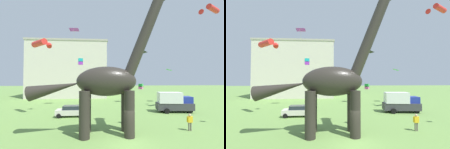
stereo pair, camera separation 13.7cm
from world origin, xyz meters
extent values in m
plane|color=#6B9347|center=(0.00, 0.00, 0.00)|extent=(240.00, 240.00, 0.00)
cylinder|color=#2D2823|center=(0.47, 3.29, 2.12)|extent=(0.98, 0.98, 4.24)
cylinder|color=#2D2823|center=(0.47, 1.41, 2.12)|extent=(0.98, 0.98, 4.24)
cylinder|color=#2D2823|center=(-3.60, 3.29, 2.12)|extent=(0.98, 0.98, 4.24)
cylinder|color=#2D2823|center=(-3.60, 1.41, 2.12)|extent=(0.98, 0.98, 4.24)
ellipsoid|color=#2D2823|center=(-1.57, 2.35, 5.10)|extent=(5.81, 2.50, 2.86)
cylinder|color=#2D2823|center=(2.20, 2.35, 9.68)|extent=(4.17, 1.07, 8.27)
cone|color=#2D2823|center=(-6.44, 2.35, 4.45)|extent=(5.10, 1.43, 2.42)
cube|color=silver|center=(-6.21, 10.00, 0.67)|extent=(4.24, 1.88, 0.72)
cube|color=#232B35|center=(-6.21, 10.00, 1.29)|extent=(2.31, 1.62, 0.52)
cylinder|color=black|center=(-4.65, 10.89, 0.31)|extent=(0.63, 0.24, 0.62)
cylinder|color=black|center=(-4.65, 9.11, 0.31)|extent=(0.63, 0.24, 0.62)
cylinder|color=black|center=(-7.76, 10.89, 0.31)|extent=(0.63, 0.24, 0.62)
cylinder|color=black|center=(-7.76, 9.11, 0.31)|extent=(0.63, 0.24, 0.62)
cube|color=#38383D|center=(9.82, 11.67, 0.95)|extent=(5.83, 2.81, 1.10)
cube|color=navy|center=(11.67, 11.67, 2.00)|extent=(2.03, 2.15, 1.00)
cube|color=silver|center=(9.04, 11.67, 2.35)|extent=(3.82, 2.46, 1.70)
cylinder|color=black|center=(11.84, 12.72, 0.40)|extent=(0.83, 0.36, 0.80)
cylinder|color=black|center=(11.84, 10.62, 0.40)|extent=(0.83, 0.36, 0.80)
cylinder|color=black|center=(8.14, 12.72, 0.40)|extent=(0.83, 0.36, 0.80)
cylinder|color=black|center=(8.14, 10.62, 0.40)|extent=(0.83, 0.36, 0.80)
cylinder|color=#6B6056|center=(6.91, 2.72, 0.43)|extent=(0.14, 0.14, 0.86)
cylinder|color=#6B6056|center=(7.12, 2.72, 0.43)|extent=(0.14, 0.14, 0.86)
cube|color=yellow|center=(7.02, 2.72, 1.16)|extent=(0.46, 0.29, 0.61)
sphere|color=tan|center=(7.02, 2.72, 1.60)|extent=(0.27, 0.27, 0.27)
cylinder|color=yellow|center=(6.75, 2.72, 1.19)|extent=(0.11, 0.11, 0.58)
cylinder|color=yellow|center=(7.28, 2.72, 1.19)|extent=(0.11, 0.11, 0.58)
cube|color=green|center=(13.45, 21.41, 7.46)|extent=(1.56, 1.88, 0.34)
cube|color=purple|center=(-6.98, 16.69, 14.59)|extent=(1.74, 1.32, 0.27)
cylinder|color=yellow|center=(-6.98, 16.69, 13.49)|extent=(0.01, 0.01, 1.70)
cube|color=green|center=(2.34, 4.37, 4.62)|extent=(0.58, 0.58, 0.33)
cube|color=pink|center=(2.34, 4.37, 4.37)|extent=(0.58, 0.58, 0.33)
cube|color=black|center=(7.11, 19.86, 11.18)|extent=(1.66, 1.95, 0.35)
cylinder|color=red|center=(-10.92, 10.35, 10.50)|extent=(2.85, 2.82, 0.88)
cone|color=red|center=(-9.71, 11.58, 10.50)|extent=(1.20, 1.21, 0.92)
cube|color=#19B2B7|center=(-5.09, 10.95, 8.16)|extent=(0.78, 0.78, 0.53)
cube|color=purple|center=(-5.09, 10.95, 7.75)|extent=(0.78, 0.78, 0.53)
cylinder|color=red|center=(16.39, 11.18, 16.93)|extent=(3.08, 2.32, 0.86)
cone|color=red|center=(15.51, 12.63, 16.93)|extent=(1.12, 1.17, 0.90)
cube|color=beige|center=(-11.25, 37.27, 7.99)|extent=(22.18, 13.67, 15.99)
cube|color=#ABA396|center=(-11.25, 37.27, 16.24)|extent=(22.63, 13.94, 0.50)
camera|label=1|loc=(-2.30, -12.80, 5.28)|focal=25.11mm
camera|label=2|loc=(-2.16, -12.81, 5.28)|focal=25.11mm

